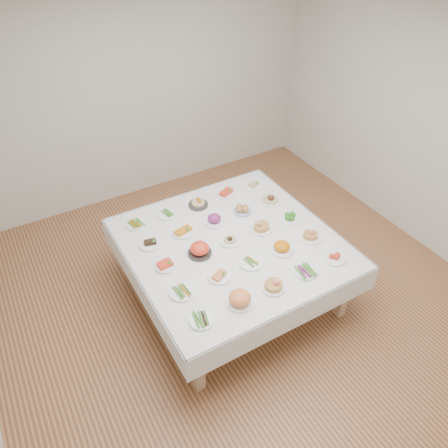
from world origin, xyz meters
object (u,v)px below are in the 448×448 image
dish_12 (230,239)px  dish_24 (253,185)px  display_table (231,247)px  dish_0 (201,320)px

dish_12 → dish_24: bearing=43.9°
display_table → dish_24: dish_24 is taller
display_table → dish_0: size_ratio=10.00×
display_table → dish_24: size_ratio=9.11×
display_table → dish_24: bearing=44.5°
dish_0 → dish_12: dish_12 is taller
display_table → dish_0: dish_0 is taller
dish_12 → dish_24: dish_12 is taller
dish_12 → display_table: bearing=-37.3°
dish_0 → display_table: bearing=45.0°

